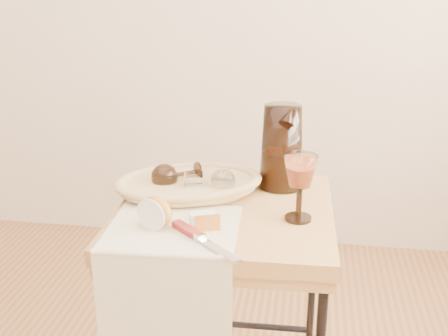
% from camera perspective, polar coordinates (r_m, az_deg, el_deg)
% --- Properties ---
extents(side_table, '(0.59, 0.59, 0.73)m').
position_cam_1_polar(side_table, '(1.70, 0.11, -15.44)').
color(side_table, brown).
rests_on(side_table, floor).
extents(tea_towel, '(0.33, 0.30, 0.01)m').
position_cam_1_polar(tea_towel, '(1.40, -5.16, -6.07)').
color(tea_towel, '#F9EEC1').
rests_on(tea_towel, side_table).
extents(bread_basket, '(0.44, 0.37, 0.04)m').
position_cam_1_polar(bread_basket, '(1.60, -3.55, -1.87)').
color(bread_basket, '#9B6F46').
rests_on(bread_basket, side_table).
extents(goblet_lying_a, '(0.15, 0.13, 0.08)m').
position_cam_1_polar(goblet_lying_a, '(1.62, -4.60, -0.66)').
color(goblet_lying_a, '#382314').
rests_on(goblet_lying_a, bread_basket).
extents(goblet_lying_b, '(0.13, 0.09, 0.07)m').
position_cam_1_polar(goblet_lying_b, '(1.56, -1.75, -1.42)').
color(goblet_lying_b, white).
rests_on(goblet_lying_b, bread_basket).
extents(pitcher, '(0.25, 0.29, 0.29)m').
position_cam_1_polar(pitcher, '(1.63, 5.89, 2.14)').
color(pitcher, black).
rests_on(pitcher, side_table).
extents(wine_goblet, '(0.11, 0.11, 0.18)m').
position_cam_1_polar(wine_goblet, '(1.42, 7.70, -1.99)').
color(wine_goblet, white).
rests_on(wine_goblet, side_table).
extents(apple_half, '(0.10, 0.08, 0.08)m').
position_cam_1_polar(apple_half, '(1.38, -6.89, -4.46)').
color(apple_half, '#BA3316').
rests_on(apple_half, tea_towel).
extents(apple_wedge, '(0.07, 0.05, 0.04)m').
position_cam_1_polar(apple_wedge, '(1.38, -2.20, -5.35)').
color(apple_wedge, white).
rests_on(apple_wedge, tea_towel).
extents(table_knife, '(0.19, 0.18, 0.02)m').
position_cam_1_polar(table_knife, '(1.32, -2.23, -7.15)').
color(table_knife, silver).
rests_on(table_knife, tea_towel).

